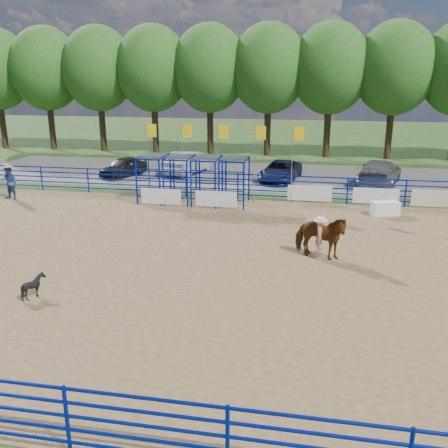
{
  "coord_description": "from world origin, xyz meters",
  "views": [
    {
      "loc": [
        4.25,
        -17.05,
        6.9
      ],
      "look_at": [
        0.89,
        1.0,
        1.3
      ],
      "focal_mm": 40.0,
      "sensor_mm": 36.0,
      "label": 1
    }
  ],
  "objects_px": {
    "car_b": "(189,162)",
    "car_d": "(379,173)",
    "horse_and_rider": "(320,235)",
    "car_c": "(281,171)",
    "calf": "(34,286)",
    "spectator_cowboy": "(10,183)",
    "announcer_table": "(385,208)",
    "car_a": "(123,167)"
  },
  "relations": [
    {
      "from": "spectator_cowboy",
      "to": "car_b",
      "type": "height_order",
      "value": "spectator_cowboy"
    },
    {
      "from": "horse_and_rider",
      "to": "spectator_cowboy",
      "type": "bearing_deg",
      "value": 159.86
    },
    {
      "from": "spectator_cowboy",
      "to": "car_a",
      "type": "height_order",
      "value": "spectator_cowboy"
    },
    {
      "from": "horse_and_rider",
      "to": "car_b",
      "type": "distance_m",
      "value": 18.03
    },
    {
      "from": "horse_and_rider",
      "to": "car_a",
      "type": "xyz_separation_m",
      "value": [
        -13.34,
        13.76,
        -0.29
      ]
    },
    {
      "from": "car_b",
      "to": "announcer_table",
      "type": "bearing_deg",
      "value": 157.84
    },
    {
      "from": "car_b",
      "to": "car_d",
      "type": "bearing_deg",
      "value": -174.23
    },
    {
      "from": "announcer_table",
      "to": "car_c",
      "type": "relative_size",
      "value": 0.28
    },
    {
      "from": "announcer_table",
      "to": "spectator_cowboy",
      "type": "xyz_separation_m",
      "value": [
        -20.34,
        -0.49,
        0.62
      ]
    },
    {
      "from": "horse_and_rider",
      "to": "calf",
      "type": "relative_size",
      "value": 2.92
    },
    {
      "from": "spectator_cowboy",
      "to": "car_a",
      "type": "bearing_deg",
      "value": 63.37
    },
    {
      "from": "spectator_cowboy",
      "to": "car_c",
      "type": "height_order",
      "value": "spectator_cowboy"
    },
    {
      "from": "car_a",
      "to": "car_b",
      "type": "relative_size",
      "value": 0.77
    },
    {
      "from": "spectator_cowboy",
      "to": "car_b",
      "type": "relative_size",
      "value": 0.39
    },
    {
      "from": "calf",
      "to": "horse_and_rider",
      "type": "bearing_deg",
      "value": -80.75
    },
    {
      "from": "calf",
      "to": "car_a",
      "type": "relative_size",
      "value": 0.21
    },
    {
      "from": "car_c",
      "to": "car_b",
      "type": "bearing_deg",
      "value": 177.48
    },
    {
      "from": "car_c",
      "to": "calf",
      "type": "bearing_deg",
      "value": -99.44
    },
    {
      "from": "announcer_table",
      "to": "horse_and_rider",
      "type": "bearing_deg",
      "value": -115.61
    },
    {
      "from": "horse_and_rider",
      "to": "car_d",
      "type": "bearing_deg",
      "value": 75.27
    },
    {
      "from": "announcer_table",
      "to": "car_b",
      "type": "relative_size",
      "value": 0.27
    },
    {
      "from": "announcer_table",
      "to": "car_c",
      "type": "bearing_deg",
      "value": 127.81
    },
    {
      "from": "calf",
      "to": "car_b",
      "type": "distance_m",
      "value": 20.75
    },
    {
      "from": "calf",
      "to": "car_b",
      "type": "xyz_separation_m",
      "value": [
        -0.25,
        20.74,
        0.41
      ]
    },
    {
      "from": "car_b",
      "to": "car_d",
      "type": "xyz_separation_m",
      "value": [
        12.79,
        -1.66,
        -0.0
      ]
    },
    {
      "from": "horse_and_rider",
      "to": "car_c",
      "type": "bearing_deg",
      "value": 100.23
    },
    {
      "from": "announcer_table",
      "to": "car_c",
      "type": "xyz_separation_m",
      "value": [
        -5.81,
        7.49,
        0.29
      ]
    },
    {
      "from": "car_a",
      "to": "car_d",
      "type": "xyz_separation_m",
      "value": [
        16.99,
        0.12,
        0.16
      ]
    },
    {
      "from": "horse_and_rider",
      "to": "spectator_cowboy",
      "type": "height_order",
      "value": "horse_and_rider"
    },
    {
      "from": "calf",
      "to": "car_b",
      "type": "relative_size",
      "value": 0.16
    },
    {
      "from": "announcer_table",
      "to": "car_c",
      "type": "distance_m",
      "value": 9.48
    },
    {
      "from": "car_b",
      "to": "calf",
      "type": "bearing_deg",
      "value": 103.85
    },
    {
      "from": "calf",
      "to": "spectator_cowboy",
      "type": "distance_m",
      "value": 14.12
    },
    {
      "from": "car_c",
      "to": "horse_and_rider",
      "type": "bearing_deg",
      "value": -71.2
    },
    {
      "from": "horse_and_rider",
      "to": "car_c",
      "type": "distance_m",
      "value": 14.48
    },
    {
      "from": "calf",
      "to": "spectator_cowboy",
      "type": "height_order",
      "value": "spectator_cowboy"
    },
    {
      "from": "spectator_cowboy",
      "to": "car_d",
      "type": "height_order",
      "value": "spectator_cowboy"
    },
    {
      "from": "car_a",
      "to": "car_d",
      "type": "distance_m",
      "value": 16.99
    },
    {
      "from": "car_a",
      "to": "car_c",
      "type": "relative_size",
      "value": 0.81
    },
    {
      "from": "car_a",
      "to": "car_b",
      "type": "xyz_separation_m",
      "value": [
        4.2,
        1.78,
        0.17
      ]
    },
    {
      "from": "horse_and_rider",
      "to": "car_d",
      "type": "height_order",
      "value": "horse_and_rider"
    },
    {
      "from": "horse_and_rider",
      "to": "spectator_cowboy",
      "type": "distance_m",
      "value": 18.21
    }
  ]
}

